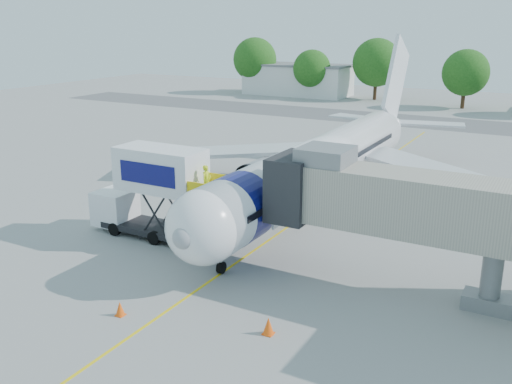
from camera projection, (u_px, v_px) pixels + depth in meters
The scene contains 14 objects.
ground at pixel (299, 219), 37.17m from camera, with size 160.00×160.00×0.00m, color #9A9A98.
guidance_line at pixel (299, 219), 37.17m from camera, with size 0.15×70.00×0.01m, color yellow.
taxiway_strip at pixel (438, 123), 72.39m from camera, with size 120.00×10.00×0.01m, color #59595B.
aircraft at pixel (325, 162), 39.78m from camera, with size 34.17×37.73×11.35m.
jet_bridge at pixel (395, 203), 26.36m from camera, with size 13.90×3.20×6.60m.
catering_hiloader at pixel (153, 192), 33.41m from camera, with size 8.50×2.44×5.50m.
ground_tug at pixel (188, 365), 20.26m from camera, with size 3.24×1.91×1.24m.
safety_cone_a at pixel (268, 326), 23.42m from camera, with size 0.48×0.48×0.76m.
safety_cone_b at pixel (120, 309), 24.93m from camera, with size 0.42×0.42×0.67m.
outbuilding_left at pixel (298, 79), 99.69m from camera, with size 18.40×8.40×5.30m.
tree_a at pixel (255, 59), 100.98m from camera, with size 7.65×7.65×9.75m.
tree_b at pixel (312, 69), 94.76m from camera, with size 6.25×6.25×7.97m.
tree_c at pixel (377, 63), 92.10m from camera, with size 7.76×7.76×9.89m.
tree_d at pixel (466, 73), 83.04m from camera, with size 6.75×6.75×8.60m.
Camera 1 is at (14.50, -32.09, 12.38)m, focal length 40.00 mm.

